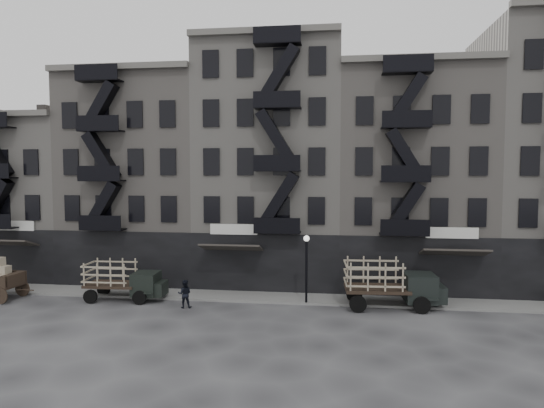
# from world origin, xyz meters

# --- Properties ---
(ground) EXTENTS (140.00, 140.00, 0.00)m
(ground) POSITION_xyz_m (0.00, 0.00, 0.00)
(ground) COLOR #38383A
(ground) RESTS_ON ground
(sidewalk) EXTENTS (55.00, 2.50, 0.15)m
(sidewalk) POSITION_xyz_m (0.00, 3.75, 0.07)
(sidewalk) COLOR slate
(sidewalk) RESTS_ON ground
(building_west) EXTENTS (10.00, 11.35, 13.20)m
(building_west) POSITION_xyz_m (-20.00, 9.83, 6.00)
(building_west) COLOR #9B968E
(building_west) RESTS_ON ground
(building_midwest) EXTENTS (10.00, 11.35, 16.20)m
(building_midwest) POSITION_xyz_m (-10.00, 9.83, 7.50)
(building_midwest) COLOR gray
(building_midwest) RESTS_ON ground
(building_center) EXTENTS (10.00, 11.35, 18.20)m
(building_center) POSITION_xyz_m (-0.00, 9.82, 8.50)
(building_center) COLOR #9B968E
(building_center) RESTS_ON ground
(building_mideast) EXTENTS (10.00, 11.35, 16.20)m
(building_mideast) POSITION_xyz_m (10.00, 9.83, 7.50)
(building_mideast) COLOR gray
(building_mideast) RESTS_ON ground
(lamp_post) EXTENTS (0.36, 0.36, 4.28)m
(lamp_post) POSITION_xyz_m (3.00, 2.60, 2.78)
(lamp_post) COLOR black
(lamp_post) RESTS_ON ground
(stake_truck_west) EXTENTS (5.08, 2.27, 2.51)m
(stake_truck_west) POSITION_xyz_m (-8.56, 2.15, 1.43)
(stake_truck_west) COLOR black
(stake_truck_west) RESTS_ON ground
(stake_truck_east) EXTENTS (5.93, 2.72, 2.91)m
(stake_truck_east) POSITION_xyz_m (8.03, 2.61, 1.66)
(stake_truck_east) COLOR black
(stake_truck_east) RESTS_ON ground
(pedestrian_mid) EXTENTS (0.93, 0.78, 1.69)m
(pedestrian_mid) POSITION_xyz_m (-4.18, 0.99, 0.85)
(pedestrian_mid) COLOR black
(pedestrian_mid) RESTS_ON ground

